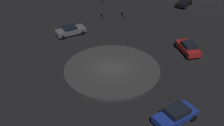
{
  "coord_description": "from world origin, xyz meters",
  "views": [
    {
      "loc": [
        -11.59,
        22.41,
        17.27
      ],
      "look_at": [
        0.0,
        0.0,
        1.05
      ],
      "focal_mm": 39.79,
      "sensor_mm": 36.0,
      "label": 1
    }
  ],
  "objects": [
    {
      "name": "car_grey",
      "position": [
        10.24,
        -5.73,
        0.75
      ],
      "size": [
        3.99,
        4.81,
        1.43
      ],
      "rotation": [
        0.0,
        0.0,
        4.15
      ],
      "color": "slate",
      "rests_on": "ground_plane"
    },
    {
      "name": "ground_plane",
      "position": [
        0.0,
        0.0,
        0.0
      ],
      "size": [
        117.67,
        117.67,
        0.0
      ],
      "primitive_type": "plane",
      "color": "black"
    },
    {
      "name": "traffic_light_southeast",
      "position": [
        8.43,
        -12.77,
        3.13
      ],
      "size": [
        0.37,
        0.4,
        4.42
      ],
      "rotation": [
        0.0,
        0.0,
        2.15
      ],
      "color": "#2D2D2D",
      "rests_on": "ground_plane"
    },
    {
      "name": "traffic_light_south",
      "position": [
        5.51,
        -15.27,
        3.13
      ],
      "size": [
        0.36,
        0.39,
        4.42
      ],
      "rotation": [
        0.0,
        0.0,
        1.92
      ],
      "color": "#2D2D2D",
      "rests_on": "ground_plane"
    },
    {
      "name": "car_red",
      "position": [
        -7.24,
        -8.55,
        0.79
      ],
      "size": [
        4.14,
        4.4,
        1.56
      ],
      "rotation": [
        0.0,
        0.0,
        2.28
      ],
      "color": "red",
      "rests_on": "ground_plane"
    },
    {
      "name": "car_black",
      "position": [
        -2.28,
        -26.93,
        0.81
      ],
      "size": [
        2.61,
        4.7,
        1.57
      ],
      "rotation": [
        0.0,
        0.0,
        -1.71
      ],
      "color": "black",
      "rests_on": "ground_plane"
    },
    {
      "name": "car_blue",
      "position": [
        -9.15,
        4.85,
        0.8
      ],
      "size": [
        3.73,
        4.59,
        1.55
      ],
      "rotation": [
        0.0,
        0.0,
        1.04
      ],
      "color": "#1E38A5",
      "rests_on": "ground_plane"
    },
    {
      "name": "roundabout_island",
      "position": [
        0.0,
        0.0,
        0.16
      ],
      "size": [
        11.79,
        11.79,
        0.32
      ],
      "primitive_type": "cylinder",
      "color": "#383838",
      "rests_on": "ground_plane"
    }
  ]
}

